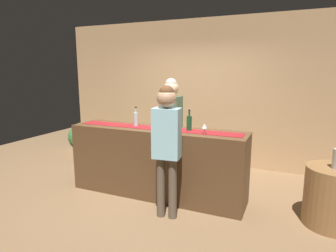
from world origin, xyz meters
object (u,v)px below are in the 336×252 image
(wine_bottle_green, at_px, (189,123))
(wine_glass_near_customer, at_px, (174,123))
(customer_sipping, at_px, (167,138))
(round_side_table, at_px, (334,197))
(wine_bottle_clear, at_px, (136,119))
(wine_glass_far_end, at_px, (204,126))
(potted_plant_tall, at_px, (83,140))
(wine_glass_mid_counter, at_px, (159,123))
(bartender, at_px, (171,118))

(wine_bottle_green, distance_m, wine_glass_near_customer, 0.22)
(customer_sipping, xyz_separation_m, round_side_table, (1.95, 0.63, -0.69))
(wine_bottle_clear, distance_m, wine_glass_far_end, 1.13)
(wine_glass_near_customer, distance_m, potted_plant_tall, 2.54)
(customer_sipping, bearing_deg, potted_plant_tall, 144.83)
(wine_glass_mid_counter, height_order, customer_sipping, customer_sipping)
(wine_glass_near_customer, height_order, customer_sipping, customer_sipping)
(wine_bottle_green, bearing_deg, round_side_table, 0.64)
(wine_glass_far_end, height_order, round_side_table, wine_glass_far_end)
(wine_bottle_clear, bearing_deg, potted_plant_tall, 155.97)
(round_side_table, bearing_deg, wine_glass_near_customer, -178.74)
(wine_bottle_clear, xyz_separation_m, customer_sipping, (0.78, -0.61, -0.09))
(wine_bottle_green, xyz_separation_m, bartender, (-0.51, 0.54, -0.05))
(wine_glass_mid_counter, relative_size, potted_plant_tall, 0.17)
(bartender, relative_size, potted_plant_tall, 2.07)
(wine_bottle_green, relative_size, wine_bottle_clear, 1.00)
(bartender, xyz_separation_m, potted_plant_tall, (-2.04, 0.21, -0.61))
(wine_glass_mid_counter, height_order, wine_glass_far_end, same)
(wine_glass_mid_counter, distance_m, round_side_table, 2.43)
(wine_glass_mid_counter, height_order, potted_plant_tall, wine_glass_mid_counter)
(wine_glass_far_end, bearing_deg, customer_sipping, -125.32)
(potted_plant_tall, bearing_deg, round_side_table, -9.34)
(customer_sipping, bearing_deg, wine_bottle_clear, 135.87)
(wine_bottle_clear, bearing_deg, wine_bottle_green, 0.25)
(wine_glass_near_customer, bearing_deg, customer_sipping, -76.39)
(wine_glass_mid_counter, distance_m, customer_sipping, 0.61)
(round_side_table, distance_m, potted_plant_tall, 4.49)
(wine_glass_mid_counter, xyz_separation_m, customer_sipping, (0.34, -0.50, -0.09))
(bartender, distance_m, customer_sipping, 1.24)
(round_side_table, bearing_deg, wine_glass_far_end, -174.74)
(customer_sipping, distance_m, potted_plant_tall, 2.88)
(potted_plant_tall, bearing_deg, wine_glass_mid_counter, -22.10)
(customer_sipping, bearing_deg, wine_glass_near_customer, 97.26)
(wine_glass_mid_counter, bearing_deg, bartender, 97.86)
(wine_glass_far_end, distance_m, customer_sipping, 0.60)
(wine_glass_mid_counter, bearing_deg, round_side_table, 3.43)
(wine_bottle_green, distance_m, potted_plant_tall, 2.74)
(wine_bottle_green, xyz_separation_m, potted_plant_tall, (-2.55, 0.75, -0.66))
(wine_bottle_clear, relative_size, wine_glass_far_end, 2.10)
(wine_bottle_green, distance_m, wine_glass_mid_counter, 0.44)
(bartender, bearing_deg, round_side_table, 178.93)
(wine_bottle_clear, xyz_separation_m, bartender, (0.35, 0.55, -0.05))
(wine_glass_mid_counter, relative_size, round_side_table, 0.19)
(wine_glass_near_customer, relative_size, bartender, 0.08)
(wine_bottle_clear, relative_size, wine_glass_mid_counter, 2.10)
(bartender, height_order, potted_plant_tall, bartender)
(wine_bottle_green, height_order, wine_bottle_clear, same)
(round_side_table, bearing_deg, bartender, 167.63)
(wine_glass_mid_counter, xyz_separation_m, potted_plant_tall, (-2.13, 0.87, -0.66))
(bartender, bearing_deg, customer_sipping, 121.81)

